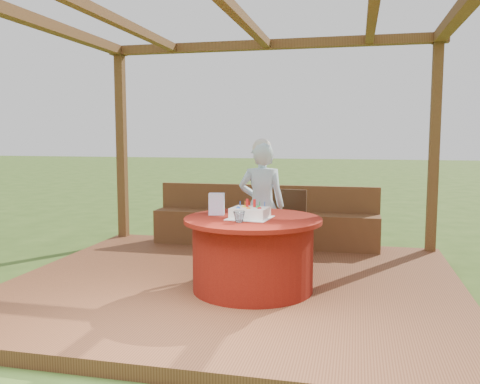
{
  "coord_description": "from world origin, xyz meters",
  "views": [
    {
      "loc": [
        1.19,
        -4.9,
        1.59
      ],
      "look_at": [
        0.0,
        0.25,
        1.0
      ],
      "focal_mm": 38.0,
      "sensor_mm": 36.0,
      "label": 1
    }
  ],
  "objects_px": {
    "bench": "(265,226)",
    "chair": "(287,224)",
    "birthday_cake": "(250,213)",
    "table": "(253,253)",
    "drinking_glass": "(239,217)",
    "elderly_woman": "(262,204)",
    "gift_bag": "(217,204)"
  },
  "relations": [
    {
      "from": "bench",
      "to": "chair",
      "type": "xyz_separation_m",
      "value": [
        0.42,
        -0.86,
        0.19
      ]
    },
    {
      "from": "chair",
      "to": "birthday_cake",
      "type": "bearing_deg",
      "value": -99.89
    },
    {
      "from": "chair",
      "to": "bench",
      "type": "bearing_deg",
      "value": 116.04
    },
    {
      "from": "table",
      "to": "birthday_cake",
      "type": "height_order",
      "value": "birthday_cake"
    },
    {
      "from": "table",
      "to": "drinking_glass",
      "type": "relative_size",
      "value": 12.06
    },
    {
      "from": "chair",
      "to": "elderly_woman",
      "type": "xyz_separation_m",
      "value": [
        -0.25,
        -0.28,
        0.26
      ]
    },
    {
      "from": "chair",
      "to": "gift_bag",
      "type": "distance_m",
      "value": 1.21
    },
    {
      "from": "gift_bag",
      "to": "table",
      "type": "bearing_deg",
      "value": -24.68
    },
    {
      "from": "elderly_woman",
      "to": "drinking_glass",
      "type": "distance_m",
      "value": 1.1
    },
    {
      "from": "table",
      "to": "birthday_cake",
      "type": "xyz_separation_m",
      "value": [
        -0.02,
        -0.04,
        0.4
      ]
    },
    {
      "from": "table",
      "to": "chair",
      "type": "height_order",
      "value": "chair"
    },
    {
      "from": "table",
      "to": "elderly_woman",
      "type": "xyz_separation_m",
      "value": [
        -0.07,
        0.83,
        0.37
      ]
    },
    {
      "from": "table",
      "to": "gift_bag",
      "type": "height_order",
      "value": "gift_bag"
    },
    {
      "from": "gift_bag",
      "to": "drinking_glass",
      "type": "distance_m",
      "value": 0.49
    },
    {
      "from": "bench",
      "to": "table",
      "type": "distance_m",
      "value": 1.99
    },
    {
      "from": "birthday_cake",
      "to": "drinking_glass",
      "type": "height_order",
      "value": "birthday_cake"
    },
    {
      "from": "chair",
      "to": "table",
      "type": "bearing_deg",
      "value": -99.15
    },
    {
      "from": "gift_bag",
      "to": "drinking_glass",
      "type": "relative_size",
      "value": 1.97
    },
    {
      "from": "elderly_woman",
      "to": "gift_bag",
      "type": "bearing_deg",
      "value": -113.22
    },
    {
      "from": "chair",
      "to": "drinking_glass",
      "type": "height_order",
      "value": "chair"
    },
    {
      "from": "elderly_woman",
      "to": "gift_bag",
      "type": "xyz_separation_m",
      "value": [
        -0.31,
        -0.73,
        0.08
      ]
    },
    {
      "from": "elderly_woman",
      "to": "gift_bag",
      "type": "distance_m",
      "value": 0.8
    },
    {
      "from": "table",
      "to": "birthday_cake",
      "type": "bearing_deg",
      "value": -120.17
    },
    {
      "from": "table",
      "to": "gift_bag",
      "type": "distance_m",
      "value": 0.6
    },
    {
      "from": "birthday_cake",
      "to": "gift_bag",
      "type": "relative_size",
      "value": 1.98
    },
    {
      "from": "birthday_cake",
      "to": "gift_bag",
      "type": "height_order",
      "value": "gift_bag"
    },
    {
      "from": "birthday_cake",
      "to": "gift_bag",
      "type": "distance_m",
      "value": 0.39
    },
    {
      "from": "birthday_cake",
      "to": "drinking_glass",
      "type": "xyz_separation_m",
      "value": [
        -0.05,
        -0.23,
        -0.0
      ]
    },
    {
      "from": "drinking_glass",
      "to": "chair",
      "type": "bearing_deg",
      "value": 79.8
    },
    {
      "from": "table",
      "to": "elderly_woman",
      "type": "bearing_deg",
      "value": 94.82
    },
    {
      "from": "gift_bag",
      "to": "chair",
      "type": "bearing_deg",
      "value": 51.35
    },
    {
      "from": "elderly_woman",
      "to": "bench",
      "type": "bearing_deg",
      "value": 98.53
    }
  ]
}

